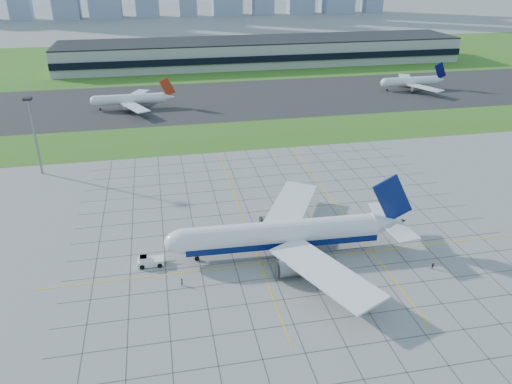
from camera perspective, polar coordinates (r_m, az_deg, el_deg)
The scene contains 13 objects.
ground at distance 122.15m, azimuth 4.97°, elevation -7.17°, with size 1400.00×1400.00×0.00m, color #9D9D98.
grass_median at distance 201.73m, azimuth -2.12°, elevation 6.50°, with size 700.00×35.00×0.04m, color #377120.
asphalt_taxiway at distance 253.81m, azimuth -4.22°, elevation 10.47°, with size 700.00×75.00×0.04m, color #383838.
grass_far at distance 360.59m, azimuth -6.64°, elevation 14.89°, with size 700.00×145.00×0.04m, color #377120.
apron_markings at distance 131.33m, azimuth 3.81°, elevation -4.58°, with size 120.00×130.00×0.03m.
terminal at distance 340.56m, azimuth 0.69°, elevation 15.77°, with size 260.00×43.00×15.80m.
light_mast at distance 175.07m, azimuth -24.12°, elevation 6.84°, with size 2.50×2.50×25.60m.
airliner at distance 119.97m, azimuth 3.17°, elevation -4.85°, with size 60.45×61.20×19.02m.
pushback_tug at distance 120.02m, azimuth -12.07°, elevation -7.73°, with size 8.94×3.32×2.47m.
crew_near at distance 112.20m, azimuth -8.46°, elevation -10.13°, with size 0.66×0.43×1.80m, color black.
crew_far at distance 123.23m, azimuth 19.56°, elevation -7.99°, with size 0.76×0.59×1.57m, color black.
distant_jet_1 at distance 244.12m, azimuth -14.06°, elevation 10.26°, with size 37.02×42.66×14.08m.
distant_jet_2 at distance 284.42m, azimuth 17.37°, elevation 11.98°, with size 34.78×42.66×14.08m.
Camera 1 is at (-30.67, -98.20, 65.86)m, focal length 35.00 mm.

